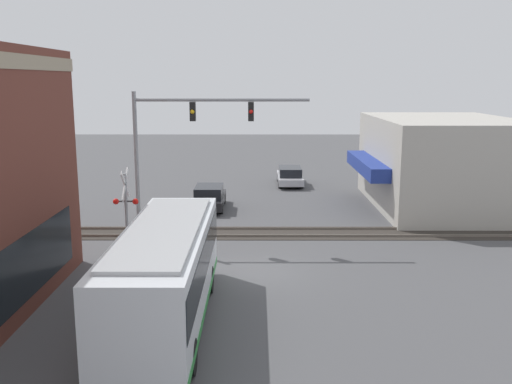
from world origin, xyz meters
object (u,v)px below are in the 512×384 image
object	(u,v)px
city_bus	(165,271)
crossing_signal	(126,201)
parked_car_black	(209,198)
pedestrian_at_crossing	(164,231)
parked_car_silver	(290,176)

from	to	relation	value
city_bus	crossing_signal	size ratio (longest dim) A/B	2.64
parked_car_black	pedestrian_at_crossing	distance (m)	8.49
parked_car_black	parked_car_silver	world-z (taller)	parked_car_black
pedestrian_at_crossing	parked_car_black	bearing A→B (deg)	-9.73
parked_car_black	parked_car_silver	size ratio (longest dim) A/B	0.95
crossing_signal	parked_car_black	world-z (taller)	crossing_signal
crossing_signal	parked_car_silver	bearing A→B (deg)	-27.11
crossing_signal	parked_car_black	xyz separation A→B (m)	(8.52, -3.12, -1.62)
parked_car_black	parked_car_silver	xyz separation A→B (m)	(8.12, -5.40, -0.03)
crossing_signal	parked_car_silver	size ratio (longest dim) A/B	0.81
pedestrian_at_crossing	city_bus	bearing A→B (deg)	-170.38
city_bus	parked_car_black	distance (m)	16.85
city_bus	parked_car_black	size ratio (longest dim) A/B	2.25
crossing_signal	parked_car_silver	xyz separation A→B (m)	(16.64, -8.52, -1.65)
city_bus	pedestrian_at_crossing	size ratio (longest dim) A/B	6.15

